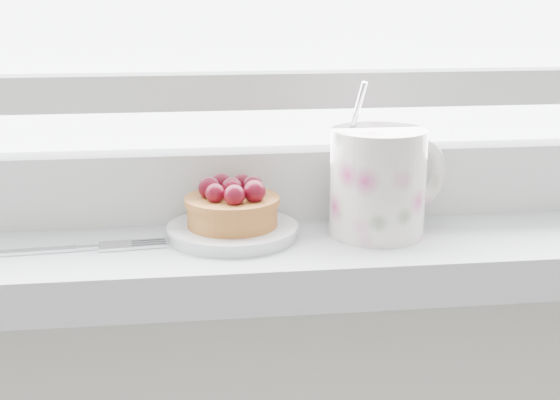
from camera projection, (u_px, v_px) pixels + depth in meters
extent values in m
cube|color=#B8BDBF|center=(230.00, 257.00, 0.74)|extent=(1.60, 0.20, 0.04)
cube|color=silver|center=(224.00, 183.00, 0.80)|extent=(1.30, 0.05, 0.07)
cube|color=silver|center=(223.00, 90.00, 0.77)|extent=(1.30, 0.04, 0.04)
cylinder|color=silver|center=(233.00, 231.00, 0.74)|extent=(0.12, 0.12, 0.01)
cylinder|color=#985521|center=(232.00, 211.00, 0.73)|extent=(0.08, 0.08, 0.03)
cylinder|color=#985521|center=(232.00, 200.00, 0.73)|extent=(0.09, 0.09, 0.01)
sphere|color=#400410|center=(232.00, 188.00, 0.72)|extent=(0.02, 0.02, 0.02)
sphere|color=#400410|center=(253.00, 186.00, 0.73)|extent=(0.02, 0.02, 0.02)
sphere|color=#400410|center=(242.00, 183.00, 0.75)|extent=(0.02, 0.02, 0.02)
sphere|color=#400410|center=(221.00, 183.00, 0.74)|extent=(0.02, 0.02, 0.02)
sphere|color=#400410|center=(209.00, 188.00, 0.73)|extent=(0.02, 0.02, 0.02)
sphere|color=#400410|center=(215.00, 193.00, 0.71)|extent=(0.02, 0.02, 0.02)
sphere|color=#400410|center=(234.00, 195.00, 0.70)|extent=(0.02, 0.02, 0.02)
sphere|color=#400410|center=(254.00, 191.00, 0.71)|extent=(0.02, 0.02, 0.02)
cylinder|color=silver|center=(378.00, 183.00, 0.73)|extent=(0.12, 0.12, 0.10)
cylinder|color=black|center=(379.00, 134.00, 0.72)|extent=(0.08, 0.08, 0.01)
torus|color=silver|center=(417.00, 174.00, 0.76)|extent=(0.07, 0.04, 0.07)
cylinder|color=silver|center=(356.00, 114.00, 0.73)|extent=(0.02, 0.02, 0.06)
cube|color=silver|center=(17.00, 252.00, 0.69)|extent=(0.10, 0.02, 0.00)
cube|color=silver|center=(89.00, 248.00, 0.70)|extent=(0.02, 0.01, 0.00)
cube|color=silver|center=(115.00, 246.00, 0.71)|extent=(0.03, 0.03, 0.00)
cube|color=silver|center=(148.00, 247.00, 0.70)|extent=(0.03, 0.01, 0.00)
cube|color=silver|center=(148.00, 245.00, 0.71)|extent=(0.03, 0.01, 0.00)
cube|color=silver|center=(148.00, 243.00, 0.72)|extent=(0.03, 0.01, 0.00)
cube|color=silver|center=(147.00, 241.00, 0.72)|extent=(0.03, 0.01, 0.00)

